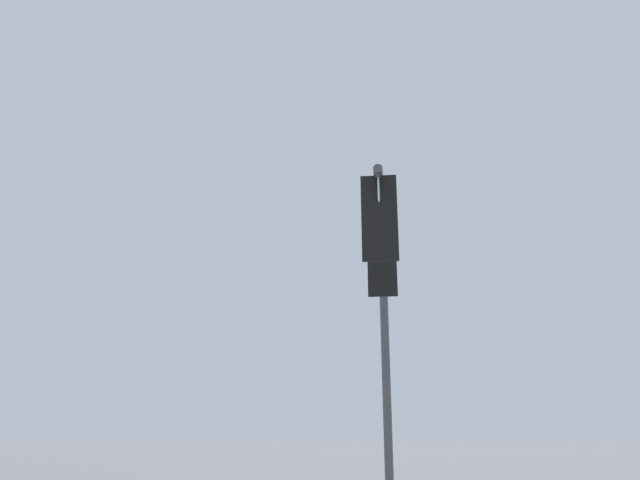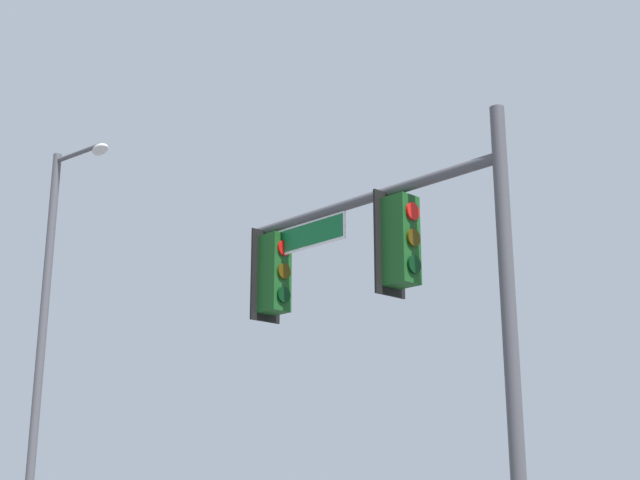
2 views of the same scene
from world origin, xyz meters
The scene contains 1 object.
signal_pole_near centered at (-4.77, -7.66, 4.13)m, with size 4.26×0.98×5.71m.
Camera 1 is at (5.64, -5.89, 1.45)m, focal length 35.00 mm.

